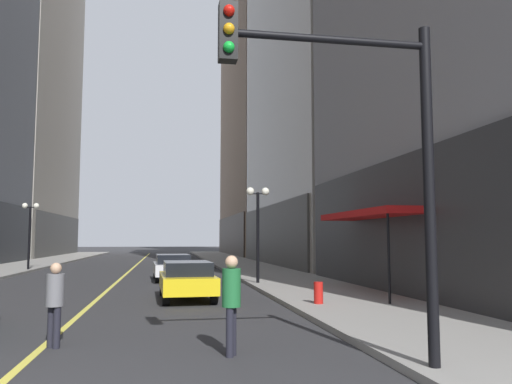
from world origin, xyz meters
The scene contains 14 objects.
ground_plane centered at (0.00, 35.00, 0.00)m, with size 200.00×200.00×0.00m, color #2D2D30.
sidewalk_left centered at (-8.25, 35.00, 0.07)m, with size 4.50×78.00×0.15m, color gray.
sidewalk_right centered at (8.25, 35.00, 0.07)m, with size 4.50×78.00×0.15m, color gray.
lane_centre_stripe centered at (0.00, 35.00, 0.00)m, with size 0.16×70.00×0.01m, color #E5D64C.
building_right_mid centered at (17.47, 34.50, 19.72)m, with size 14.14×24.00×39.57m.
storefront_awning_right centered at (9.70, 12.46, 2.99)m, with size 1.60×6.67×3.12m.
car_yellow centered at (3.06, 12.64, 0.72)m, with size 1.92×4.25×1.32m.
car_white centered at (2.67, 20.97, 0.72)m, with size 2.01×4.28×1.32m.
pedestrian_in_grey_suit centered at (0.22, 5.27, 0.95)m, with size 0.48×0.48×1.64m.
pedestrian_in_green_parka centered at (3.52, 4.00, 1.06)m, with size 0.45×0.45×1.80m.
traffic_light_near_right centered at (5.35, 2.07, 3.74)m, with size 3.43×0.35×5.65m.
street_lamp_left_far centered at (-6.40, 29.73, 3.26)m, with size 1.06×0.36×4.43m.
street_lamp_right_mid centered at (6.40, 17.28, 3.26)m, with size 1.06×0.36×4.43m.
fire_hydrant_right centered at (6.90, 9.72, 0.40)m, with size 0.28×0.28×0.80m, color red.
Camera 1 is at (2.33, -5.26, 2.10)m, focal length 35.60 mm.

